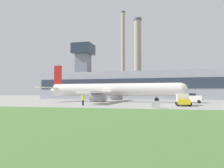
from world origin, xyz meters
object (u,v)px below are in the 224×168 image
object	(u,v)px
airplane	(112,90)
ground_crew_person	(83,100)
fuel_truck	(183,100)
pushback_tug	(193,99)

from	to	relation	value
airplane	ground_crew_person	world-z (taller)	airplane
airplane	fuel_truck	world-z (taller)	airplane
pushback_tug	ground_crew_person	bearing A→B (deg)	-142.26
pushback_tug	fuel_truck	world-z (taller)	pushback_tug
ground_crew_person	pushback_tug	bearing A→B (deg)	37.74
pushback_tug	ground_crew_person	xyz separation A→B (m)	(-19.41, -15.02, 0.00)
airplane	pushback_tug	distance (m)	18.65
pushback_tug	fuel_truck	bearing A→B (deg)	-103.89
fuel_truck	ground_crew_person	bearing A→B (deg)	-167.18
fuel_truck	pushback_tug	bearing A→B (deg)	76.11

